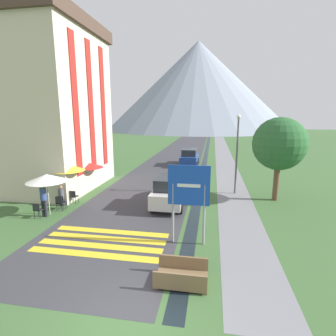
# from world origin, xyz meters

# --- Properties ---
(ground_plane) EXTENTS (160.00, 160.00, 0.00)m
(ground_plane) POSITION_xyz_m (0.00, 20.00, 0.00)
(ground_plane) COLOR #3D6033
(road) EXTENTS (6.40, 60.00, 0.01)m
(road) POSITION_xyz_m (-2.50, 30.00, 0.00)
(road) COLOR #38383D
(road) RESTS_ON ground_plane
(footpath) EXTENTS (2.20, 60.00, 0.01)m
(footpath) POSITION_xyz_m (3.60, 30.00, 0.00)
(footpath) COLOR slate
(footpath) RESTS_ON ground_plane
(drainage_channel) EXTENTS (0.60, 60.00, 0.00)m
(drainage_channel) POSITION_xyz_m (1.20, 30.00, 0.00)
(drainage_channel) COLOR black
(drainage_channel) RESTS_ON ground_plane
(crosswalk_marking) EXTENTS (5.44, 2.54, 0.01)m
(crosswalk_marking) POSITION_xyz_m (-2.50, 4.06, 0.01)
(crosswalk_marking) COLOR yellow
(crosswalk_marking) RESTS_ON ground_plane
(mountain_distant) EXTENTS (65.29, 65.29, 30.73)m
(mountain_distant) POSITION_xyz_m (-3.88, 92.62, 15.37)
(mountain_distant) COLOR gray
(mountain_distant) RESTS_ON ground_plane
(hotel_building) EXTENTS (6.20, 8.27, 11.93)m
(hotel_building) POSITION_xyz_m (-9.39, 12.00, 6.41)
(hotel_building) COLOR beige
(hotel_building) RESTS_ON ground_plane
(road_sign) EXTENTS (1.74, 0.11, 3.42)m
(road_sign) POSITION_xyz_m (1.15, 4.60, 2.25)
(road_sign) COLOR gray
(road_sign) RESTS_ON ground_plane
(footbridge) EXTENTS (1.70, 1.10, 0.65)m
(footbridge) POSITION_xyz_m (1.20, 1.86, 0.23)
(footbridge) COLOR brown
(footbridge) RESTS_ON ground_plane
(parked_car_near) EXTENTS (1.85, 3.86, 1.82)m
(parked_car_near) POSITION_xyz_m (-0.40, 9.13, 0.91)
(parked_car_near) COLOR silver
(parked_car_near) RESTS_ON ground_plane
(parked_car_far) EXTENTS (1.85, 4.34, 1.82)m
(parked_car_far) POSITION_xyz_m (-0.37, 22.35, 0.91)
(parked_car_far) COLOR navy
(parked_car_far) RESTS_ON ground_plane
(cafe_chair_near_left) EXTENTS (0.40, 0.40, 0.85)m
(cafe_chair_near_left) POSITION_xyz_m (-6.47, 7.25, 0.51)
(cafe_chair_near_left) COLOR #232328
(cafe_chair_near_left) RESTS_ON ground_plane
(cafe_chair_nearest) EXTENTS (0.40, 0.40, 0.85)m
(cafe_chair_nearest) POSITION_xyz_m (-6.99, 6.02, 0.51)
(cafe_chair_nearest) COLOR #232328
(cafe_chair_nearest) RESTS_ON ground_plane
(cafe_chair_far_right) EXTENTS (0.40, 0.40, 0.85)m
(cafe_chair_far_right) POSITION_xyz_m (-6.82, 10.04, 0.51)
(cafe_chair_far_right) COLOR #232328
(cafe_chair_far_right) RESTS_ON ground_plane
(cafe_chair_middle) EXTENTS (0.40, 0.40, 0.85)m
(cafe_chair_middle) POSITION_xyz_m (-6.32, 8.49, 0.51)
(cafe_chair_middle) COLOR #232328
(cafe_chair_middle) RESTS_ON ground_plane
(cafe_chair_near_right) EXTENTS (0.40, 0.40, 0.85)m
(cafe_chair_near_right) POSITION_xyz_m (-6.47, 7.40, 0.51)
(cafe_chair_near_right) COLOR #232328
(cafe_chair_near_right) RESTS_ON ground_plane
(cafe_umbrella_front_white) EXTENTS (2.14, 2.14, 2.29)m
(cafe_umbrella_front_white) POSITION_xyz_m (-6.73, 6.63, 2.08)
(cafe_umbrella_front_white) COLOR #B7B2A8
(cafe_umbrella_front_white) RESTS_ON ground_plane
(cafe_umbrella_middle_yellow) EXTENTS (2.03, 2.03, 2.37)m
(cafe_umbrella_middle_yellow) POSITION_xyz_m (-6.84, 9.02, 2.16)
(cafe_umbrella_middle_yellow) COLOR #B7B2A8
(cafe_umbrella_middle_yellow) RESTS_ON ground_plane
(cafe_umbrella_rear_red) EXTENTS (2.10, 2.10, 2.08)m
(cafe_umbrella_rear_red) POSITION_xyz_m (-6.64, 11.29, 1.90)
(cafe_umbrella_rear_red) COLOR #B7B2A8
(cafe_umbrella_rear_red) RESTS_ON ground_plane
(person_standing_terrace) EXTENTS (0.32, 0.32, 1.81)m
(person_standing_terrace) POSITION_xyz_m (-6.79, 6.30, 1.05)
(person_standing_terrace) COLOR #282833
(person_standing_terrace) RESTS_ON ground_plane
(person_seated_far) EXTENTS (0.32, 0.32, 1.26)m
(person_seated_far) POSITION_xyz_m (-6.85, 8.04, 0.70)
(person_seated_far) COLOR #282833
(person_seated_far) RESTS_ON ground_plane
(streetlamp) EXTENTS (0.28, 0.28, 5.44)m
(streetlamp) POSITION_xyz_m (3.72, 12.44, 3.21)
(streetlamp) COLOR #515156
(streetlamp) RESTS_ON ground_plane
(tree_by_path) EXTENTS (3.30, 3.30, 5.31)m
(tree_by_path) POSITION_xyz_m (6.16, 11.37, 3.64)
(tree_by_path) COLOR brown
(tree_by_path) RESTS_ON ground_plane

